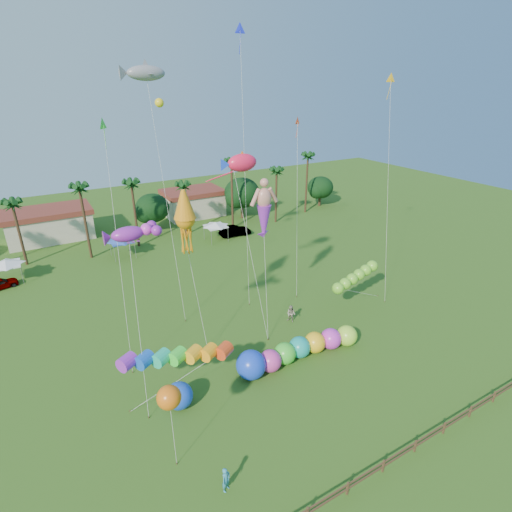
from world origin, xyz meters
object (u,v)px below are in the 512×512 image
blue_ball (179,396)px  car_a (0,284)px  caterpillar_inflatable (295,351)px  spectator_b (291,314)px  car_b (235,231)px  spectator_a (226,480)px

blue_ball → car_a: bearing=112.3°
caterpillar_inflatable → blue_ball: 10.77m
car_a → caterpillar_inflatable: caterpillar_inflatable is taller
car_a → spectator_b: spectator_b is taller
car_b → caterpillar_inflatable: (-9.97, -30.53, 0.22)m
car_a → blue_ball: (11.89, -28.94, 0.39)m
car_b → spectator_a: size_ratio=2.87×
car_a → car_b: 32.67m
caterpillar_inflatable → blue_ball: caterpillar_inflatable is taller
car_b → blue_ball: 36.98m
car_a → caterpillar_inflatable: size_ratio=0.32×
spectator_a → blue_ball: bearing=62.6°
car_a → spectator_b: (25.99, -23.54, 0.27)m
car_b → caterpillar_inflatable: size_ratio=0.41×
blue_ball → spectator_b: bearing=21.0°
car_b → blue_ball: bearing=150.5°
spectator_b → blue_ball: bearing=-100.6°
caterpillar_inflatable → blue_ball: size_ratio=5.83×
spectator_b → caterpillar_inflatable: bearing=-63.7°
spectator_a → car_b: bearing=34.1°
caterpillar_inflatable → blue_ball: bearing=-177.1°
spectator_b → spectator_a: bearing=-78.2°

